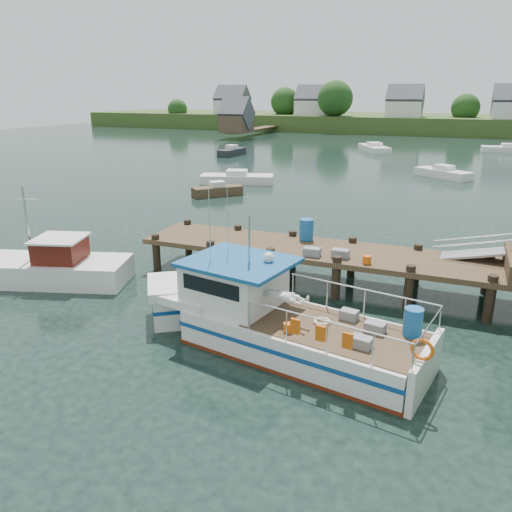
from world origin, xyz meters
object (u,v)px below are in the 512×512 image
at_px(dock, 479,243).
at_px(moored_a, 237,178).
at_px(moored_far, 509,149).
at_px(moored_b, 443,173).
at_px(moored_e, 232,152).
at_px(moored_d, 374,148).
at_px(work_boat, 43,267).
at_px(lobster_boat, 268,318).
at_px(moored_rowboat, 217,190).

distance_m(dock, moored_a, 26.05).
bearing_deg(dock, moored_a, 132.79).
xyz_separation_m(moored_far, moored_b, (-6.50, -23.53, 0.02)).
bearing_deg(moored_e, moored_d, 30.19).
distance_m(dock, moored_b, 28.51).
distance_m(work_boat, moored_a, 23.14).
distance_m(lobster_boat, moored_a, 27.31).
bearing_deg(moored_d, work_boat, -93.06).
xyz_separation_m(lobster_boat, moored_e, (-20.38, 41.20, -0.37)).
height_order(moored_far, moored_b, moored_b).
bearing_deg(moored_a, dock, -45.24).
bearing_deg(lobster_boat, moored_a, 126.82).
relative_size(moored_rowboat, moored_far, 0.54).
bearing_deg(work_boat, moored_rowboat, 76.96).
bearing_deg(work_boat, dock, -3.11).
bearing_deg(work_boat, lobster_boat, -25.68).
height_order(lobster_boat, moored_far, lobster_boat).
relative_size(moored_d, moored_e, 1.49).
bearing_deg(moored_e, work_boat, -81.72).
relative_size(dock, moored_a, 2.68).
bearing_deg(moored_far, lobster_boat, -118.22).
relative_size(dock, work_boat, 2.32).
distance_m(lobster_boat, moored_b, 33.91).
bearing_deg(moored_far, moored_e, -170.47).
distance_m(moored_far, moored_d, 16.40).
height_order(dock, lobster_boat, lobster_boat).
height_order(moored_b, moored_e, moored_e).
xyz_separation_m(work_boat, moored_far, (19.69, 55.85, -0.21)).
bearing_deg(lobster_boat, moored_e, 126.80).
relative_size(moored_far, moored_b, 1.25).
relative_size(lobster_boat, work_boat, 1.32).
bearing_deg(moored_far, moored_a, -142.23).
bearing_deg(moored_a, moored_d, 79.07).
relative_size(lobster_boat, moored_b, 1.87).
xyz_separation_m(work_boat, moored_d, (4.14, 50.61, -0.19)).
height_order(lobster_boat, moored_d, lobster_boat).
bearing_deg(moored_d, moored_rowboat, -97.96).
height_order(moored_rowboat, moored_e, moored_e).
distance_m(moored_far, moored_a, 39.42).
bearing_deg(moored_far, moored_rowboat, -137.57).
distance_m(moored_rowboat, moored_b, 20.52).
xyz_separation_m(lobster_boat, moored_a, (-12.11, 24.47, -0.42)).
bearing_deg(moored_a, lobster_boat, -61.69).
relative_size(dock, moored_rowboat, 4.88).
xyz_separation_m(work_boat, moored_e, (-10.44, 39.77, -0.15)).
height_order(moored_far, moored_a, moored_a).
bearing_deg(dock, work_boat, -165.64).
bearing_deg(moored_a, moored_b, 33.11).
height_order(dock, work_boat, dock).
height_order(work_boat, moored_rowboat, work_boat).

